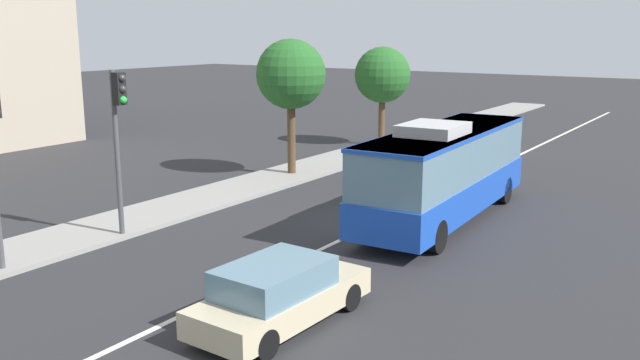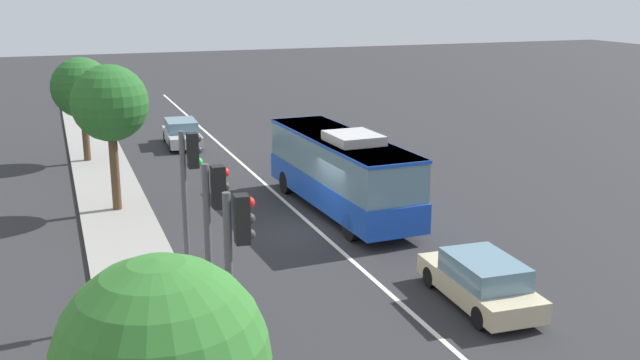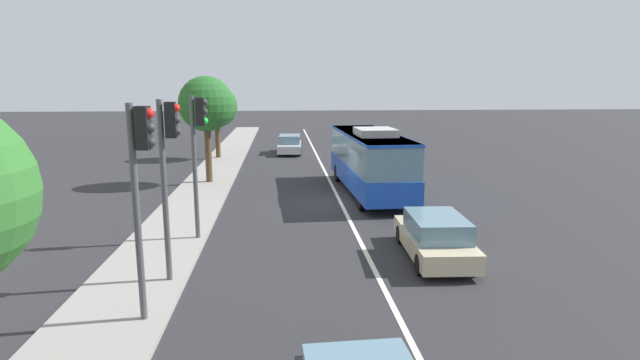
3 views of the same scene
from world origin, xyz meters
The scene contains 11 objects.
ground_plane centered at (0.00, 0.00, 0.00)m, with size 160.00×160.00×0.00m, color #28282B.
sidewalk_kerb centered at (0.00, 6.95, 0.07)m, with size 80.00×2.80×0.14m, color gray.
lane_centre_line centered at (0.00, 0.00, 0.01)m, with size 76.00×0.16×0.01m, color silver.
transit_bus centered at (1.84, -1.72, 1.81)m, with size 10.10×2.94×3.46m.
sedan_silver centered at (16.97, 2.10, 0.72)m, with size 4.58×2.01×1.46m.
sedan_beige centered at (-7.97, -2.14, 0.72)m, with size 4.57×1.99×1.46m.
traffic_light_near_corner centered at (-5.55, 5.69, 3.56)m, with size 0.32×0.62×5.20m.
traffic_light_mid_block centered at (-11.85, 5.94, 3.56)m, with size 0.34×0.62×5.20m.
traffic_light_far_corner centered at (-9.45, 5.86, 3.56)m, with size 0.33×0.62×5.20m.
street_tree_kerbside_left centered at (14.35, 7.50, 3.90)m, with size 3.08×3.08×5.47m.
street_tree_kerbside_centre centered at (4.88, 6.86, 4.45)m, with size 3.03×3.03×6.01m.
Camera 3 is at (-23.09, 2.79, 5.63)m, focal length 27.95 mm.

